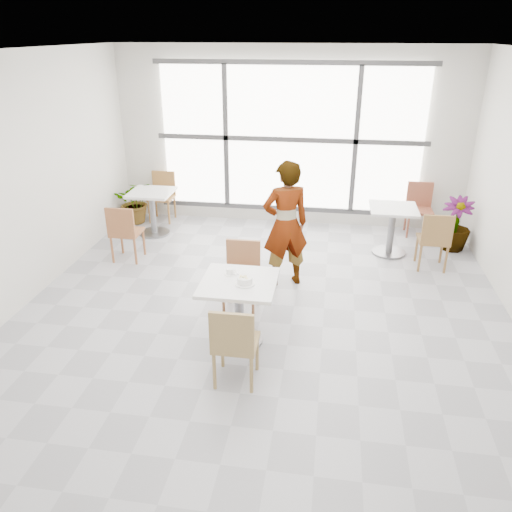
# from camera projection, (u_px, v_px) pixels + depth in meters

# --- Properties ---
(floor) EXTENTS (7.00, 7.00, 0.00)m
(floor) POSITION_uv_depth(u_px,v_px,m) (260.00, 322.00, 5.99)
(floor) COLOR #9E9EA5
(floor) RESTS_ON ground
(ceiling) EXTENTS (7.00, 7.00, 0.00)m
(ceiling) POSITION_uv_depth(u_px,v_px,m) (261.00, 52.00, 4.75)
(ceiling) COLOR white
(ceiling) RESTS_ON ground
(wall_back) EXTENTS (6.00, 0.00, 6.00)m
(wall_back) POSITION_uv_depth(u_px,v_px,m) (290.00, 139.00, 8.52)
(wall_back) COLOR silver
(wall_back) RESTS_ON ground
(wall_front) EXTENTS (6.00, 0.00, 6.00)m
(wall_front) POSITION_uv_depth(u_px,v_px,m) (146.00, 447.00, 2.22)
(wall_front) COLOR silver
(wall_front) RESTS_ON ground
(wall_left) EXTENTS (0.00, 7.00, 7.00)m
(wall_left) POSITION_uv_depth(u_px,v_px,m) (4.00, 190.00, 5.79)
(wall_left) COLOR silver
(wall_left) RESTS_ON ground
(window) EXTENTS (4.60, 0.07, 2.52)m
(window) POSITION_uv_depth(u_px,v_px,m) (290.00, 139.00, 8.47)
(window) COLOR white
(window) RESTS_ON ground
(main_table) EXTENTS (0.80, 0.80, 0.75)m
(main_table) POSITION_uv_depth(u_px,v_px,m) (239.00, 300.00, 5.42)
(main_table) COLOR white
(main_table) RESTS_ON ground
(chair_near) EXTENTS (0.42, 0.42, 0.87)m
(chair_near) POSITION_uv_depth(u_px,v_px,m) (234.00, 341.00, 4.74)
(chair_near) COLOR #9B7D4C
(chair_near) RESTS_ON ground
(chair_far) EXTENTS (0.42, 0.42, 0.87)m
(chair_far) POSITION_uv_depth(u_px,v_px,m) (242.00, 271.00, 6.11)
(chair_far) COLOR #9A613D
(chair_far) RESTS_ON ground
(oatmeal_bowl) EXTENTS (0.21, 0.21, 0.09)m
(oatmeal_bowl) POSITION_uv_depth(u_px,v_px,m) (245.00, 281.00, 5.24)
(oatmeal_bowl) COLOR white
(oatmeal_bowl) RESTS_ON main_table
(coffee_cup) EXTENTS (0.16, 0.13, 0.07)m
(coffee_cup) POSITION_uv_depth(u_px,v_px,m) (230.00, 272.00, 5.46)
(coffee_cup) COLOR white
(coffee_cup) RESTS_ON main_table
(person) EXTENTS (0.74, 0.63, 1.71)m
(person) POSITION_uv_depth(u_px,v_px,m) (286.00, 225.00, 6.57)
(person) COLOR black
(person) RESTS_ON ground
(bg_table_left) EXTENTS (0.70, 0.70, 0.75)m
(bg_table_left) POSITION_uv_depth(u_px,v_px,m) (152.00, 207.00, 8.39)
(bg_table_left) COLOR white
(bg_table_left) RESTS_ON ground
(bg_table_right) EXTENTS (0.70, 0.70, 0.75)m
(bg_table_right) POSITION_uv_depth(u_px,v_px,m) (392.00, 224.00, 7.64)
(bg_table_right) COLOR silver
(bg_table_right) RESTS_ON ground
(bg_chair_left_near) EXTENTS (0.42, 0.42, 0.87)m
(bg_chair_left_near) POSITION_uv_depth(u_px,v_px,m) (124.00, 230.00, 7.37)
(bg_chair_left_near) COLOR #965A35
(bg_chair_left_near) RESTS_ON ground
(bg_chair_left_far) EXTENTS (0.42, 0.42, 0.87)m
(bg_chair_left_far) POSITION_uv_depth(u_px,v_px,m) (163.00, 193.00, 9.06)
(bg_chair_left_far) COLOR #A47039
(bg_chair_left_far) RESTS_ON ground
(bg_chair_right_near) EXTENTS (0.42, 0.42, 0.87)m
(bg_chair_right_near) POSITION_uv_depth(u_px,v_px,m) (435.00, 238.00, 7.10)
(bg_chair_right_near) COLOR olive
(bg_chair_right_near) RESTS_ON ground
(bg_chair_right_far) EXTENTS (0.42, 0.42, 0.87)m
(bg_chair_right_far) POSITION_uv_depth(u_px,v_px,m) (419.00, 205.00, 8.42)
(bg_chair_right_far) COLOR brown
(bg_chair_right_far) RESTS_ON ground
(plant_left) EXTENTS (0.85, 0.79, 0.78)m
(plant_left) POSITION_uv_depth(u_px,v_px,m) (136.00, 201.00, 8.95)
(plant_left) COLOR #40783A
(plant_left) RESTS_ON ground
(plant_right) EXTENTS (0.58, 0.58, 0.85)m
(plant_right) POSITION_uv_depth(u_px,v_px,m) (455.00, 224.00, 7.81)
(plant_right) COLOR #428041
(plant_right) RESTS_ON ground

